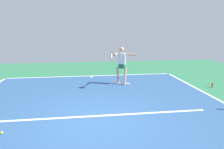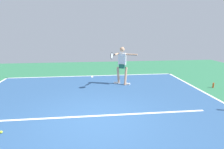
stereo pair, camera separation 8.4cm
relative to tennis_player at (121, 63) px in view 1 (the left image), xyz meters
name	(u,v)px [view 1 (the left image)]	position (x,y,z in m)	size (l,w,h in m)	color
ground_plane	(96,120)	(1.36, 3.59, -1.01)	(20.70, 20.70, 0.00)	#2D754C
court_surface	(96,120)	(1.36, 3.59, -1.01)	(9.14, 11.05, 0.00)	#2D5484
court_line_baseline_near	(91,76)	(1.36, -1.89, -1.01)	(9.14, 0.10, 0.01)	white
court_line_service	(96,116)	(1.36, 3.30, -1.01)	(6.86, 0.10, 0.01)	white
court_line_centre_mark	(91,77)	(1.36, -1.69, -1.01)	(0.10, 0.30, 0.01)	white
tennis_player	(121,63)	(0.00, 0.00, 0.00)	(1.29, 1.09, 1.76)	tan
tennis_ball_far_corner	(2,133)	(3.70, 4.01, -0.98)	(0.07, 0.07, 0.07)	#CCE033
water_bottle	(212,85)	(-3.94, 1.03, -0.90)	(0.07, 0.07, 0.22)	#D84C1E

